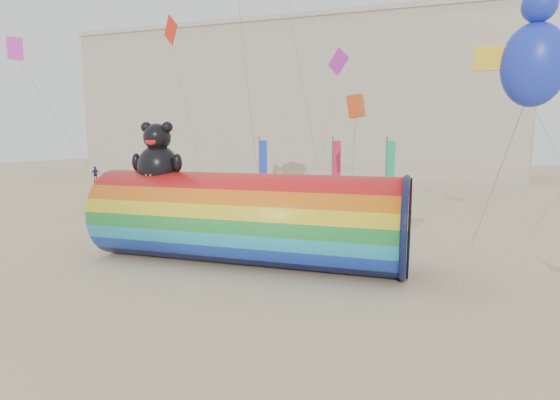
% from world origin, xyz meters
% --- Properties ---
extents(ground, '(160.00, 160.00, 0.00)m').
position_xyz_m(ground, '(0.00, 0.00, 0.00)').
color(ground, '#CCB58C').
rests_on(ground, ground).
extents(hotel_building, '(60.40, 15.40, 20.60)m').
position_xyz_m(hotel_building, '(-12.00, 45.95, 10.31)').
color(hotel_building, '#B7AD99').
rests_on(hotel_building, ground).
extents(windsock_assembly, '(12.57, 3.83, 5.80)m').
position_xyz_m(windsock_assembly, '(-0.42, -0.15, 1.92)').
color(windsock_assembly, red).
rests_on(windsock_assembly, ground).
extents(festival_banners, '(9.98, 1.57, 5.20)m').
position_xyz_m(festival_banners, '(-0.21, 15.21, 2.64)').
color(festival_banners, '#59595E').
rests_on(festival_banners, ground).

